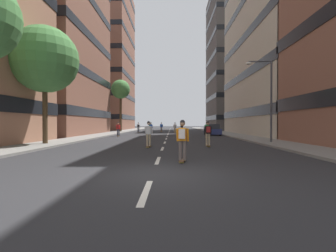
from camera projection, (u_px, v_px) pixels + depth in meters
The scene contains 23 objects.
ground_plane at pixel (168, 133), 39.88m from camera, with size 191.94×191.94×0.00m, color #28282B.
sidewalk_left at pixel (119, 132), 44.03m from camera, with size 3.03×87.97×0.14m, color gray.
sidewalk_right at pixel (219, 132), 43.73m from camera, with size 3.03×87.97×0.14m, color gray.
lane_markings at pixel (168, 133), 40.89m from camera, with size 0.16×72.20×0.01m.
building_left_mid at pixel (37, 43), 34.74m from camera, with size 16.29×18.33×25.46m.
building_left_far at pixel (98, 59), 63.25m from camera, with size 16.29×18.66×35.99m.
building_right_mid at pixel (301, 24), 34.08m from camera, with size 16.29×23.42×30.47m.
building_right_far at pixel (243, 61), 62.63m from camera, with size 16.29×17.10×34.56m.
parked_car_near at pixel (212, 130), 33.79m from camera, with size 1.82×4.40×1.52m.
street_tree_near at pixel (120, 90), 45.16m from camera, with size 3.43×3.43×9.40m.
street_tree_mid at pixel (45, 60), 18.33m from camera, with size 4.88×4.88×8.65m.
streetlamp_right at pixel (267, 92), 19.71m from camera, with size 2.13×0.30×6.50m.
skater_0 at pixel (161, 127), 47.72m from camera, with size 0.56×0.92×1.78m.
skater_1 at pixel (175, 127), 42.46m from camera, with size 0.56×0.92×1.78m.
skater_2 at pixel (208, 132), 17.31m from camera, with size 0.54×0.91×1.78m.
skater_3 at pixel (151, 127), 40.26m from camera, with size 0.56×0.92×1.78m.
skater_4 at pixel (118, 128), 30.85m from camera, with size 0.53×0.90×1.78m.
skater_5 at pixel (149, 133), 16.80m from camera, with size 0.56×0.92×1.78m.
skater_6 at pixel (182, 138), 10.38m from camera, with size 0.56×0.92×1.78m.
skater_7 at pixel (138, 127), 44.33m from camera, with size 0.55×0.91×1.78m.
skater_8 at pixel (150, 126), 46.95m from camera, with size 0.54×0.91×1.78m.
skater_9 at pixel (182, 126), 47.01m from camera, with size 0.56×0.92×1.78m.
skater_10 at pixel (207, 129), 27.71m from camera, with size 0.54×0.91×1.78m.
Camera 1 is at (0.63, -7.87, 1.64)m, focal length 26.52 mm.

